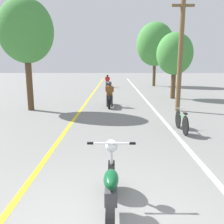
# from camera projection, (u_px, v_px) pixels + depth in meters

# --- Properties ---
(lane_stripe_center) EXTENTS (0.14, 48.00, 0.01)m
(lane_stripe_center) POSITION_uv_depth(u_px,v_px,m) (87.00, 101.00, 15.63)
(lane_stripe_center) COLOR yellow
(lane_stripe_center) RESTS_ON ground
(lane_stripe_edge) EXTENTS (0.14, 48.00, 0.01)m
(lane_stripe_edge) POSITION_uv_depth(u_px,v_px,m) (147.00, 101.00, 15.60)
(lane_stripe_edge) COLOR white
(lane_stripe_edge) RESTS_ON ground
(utility_pole) EXTENTS (1.10, 0.24, 5.77)m
(utility_pole) POSITION_uv_depth(u_px,v_px,m) (181.00, 52.00, 11.83)
(utility_pole) COLOR brown
(utility_pole) RESTS_ON ground
(roadside_tree_right_near) EXTENTS (2.49, 2.24, 4.52)m
(roadside_tree_right_near) POSITION_uv_depth(u_px,v_px,m) (175.00, 54.00, 16.24)
(roadside_tree_right_near) COLOR #513A23
(roadside_tree_right_near) RESTS_ON ground
(roadside_tree_right_far) EXTENTS (3.98, 3.58, 6.74)m
(roadside_tree_right_far) POSITION_uv_depth(u_px,v_px,m) (155.00, 44.00, 25.28)
(roadside_tree_right_far) COLOR #513A23
(roadside_tree_right_far) RESTS_ON ground
(roadside_tree_left) EXTENTS (2.77, 2.50, 5.63)m
(roadside_tree_left) POSITION_uv_depth(u_px,v_px,m) (26.00, 31.00, 11.83)
(roadside_tree_left) COLOR #513A23
(roadside_tree_left) RESTS_ON ground
(motorcycle_foreground) EXTENTS (0.86, 2.05, 1.08)m
(motorcycle_foreground) POSITION_uv_depth(u_px,v_px,m) (111.00, 188.00, 3.84)
(motorcycle_foreground) COLOR black
(motorcycle_foreground) RESTS_ON ground
(motorcycle_rider_lead) EXTENTS (0.50, 2.06, 1.44)m
(motorcycle_rider_lead) POSITION_uv_depth(u_px,v_px,m) (110.00, 97.00, 13.52)
(motorcycle_rider_lead) COLOR black
(motorcycle_rider_lead) RESTS_ON ground
(motorcycle_rider_far) EXTENTS (0.50, 1.98, 1.30)m
(motorcycle_rider_far) POSITION_uv_depth(u_px,v_px,m) (107.00, 83.00, 24.61)
(motorcycle_rider_far) COLOR black
(motorcycle_rider_far) RESTS_ON ground
(bicycle_parked) EXTENTS (0.44, 1.64, 0.79)m
(bicycle_parked) POSITION_uv_depth(u_px,v_px,m) (182.00, 122.00, 8.57)
(bicycle_parked) COLOR black
(bicycle_parked) RESTS_ON ground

